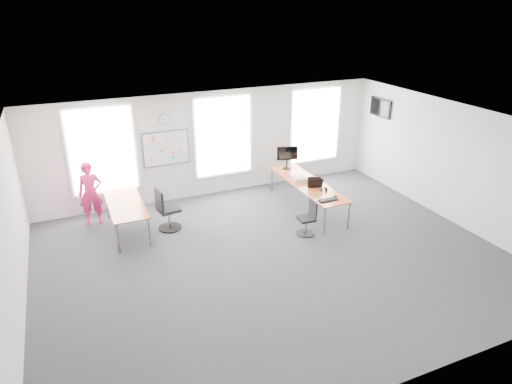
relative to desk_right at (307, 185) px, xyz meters
name	(u,v)px	position (x,y,z in m)	size (l,w,h in m)	color
floor	(273,258)	(-1.95, -1.97, -0.70)	(10.00, 10.00, 0.00)	#27282C
ceiling	(275,126)	(-1.95, -1.97, 2.30)	(10.00, 10.00, 0.00)	white
wall_back	(213,144)	(-1.95, 2.03, 0.80)	(10.00, 10.00, 0.00)	silver
wall_front	(402,305)	(-1.95, -5.97, 0.80)	(10.00, 10.00, 0.00)	silver
wall_left	(8,244)	(-6.95, -1.97, 0.80)	(10.00, 10.00, 0.00)	silver
wall_right	(454,164)	(3.05, -1.97, 0.80)	(10.00, 10.00, 0.00)	silver
window_left	(102,151)	(-4.95, 2.00, 1.00)	(1.60, 0.06, 2.20)	silver
window_mid	(223,136)	(-1.65, 2.00, 1.00)	(1.60, 0.06, 2.20)	silver
window_right	(315,125)	(1.35, 2.00, 1.00)	(1.60, 0.06, 2.20)	silver
desk_right	(307,185)	(0.00, 0.00, 0.00)	(0.82, 3.07, 0.75)	#BA5824
desk_left	(126,206)	(-4.69, 0.61, -0.01)	(0.82, 2.05, 0.75)	#BA5824
chair_right	(308,220)	(-0.70, -1.28, -0.32)	(0.45, 0.45, 0.85)	black
chair_left	(166,212)	(-3.78, 0.32, -0.22)	(0.58, 0.58, 1.08)	black
person	(91,193)	(-5.41, 1.42, 0.12)	(0.59, 0.39, 1.63)	#D6205F
whiteboard	(166,148)	(-3.30, 2.00, 0.85)	(1.20, 0.03, 0.90)	white
wall_clock	(164,120)	(-3.30, 2.00, 1.65)	(0.30, 0.30, 0.04)	gray
tv	(381,108)	(3.00, 1.03, 1.60)	(0.06, 0.90, 0.55)	black
keyboard	(328,200)	(-0.11, -1.21, 0.06)	(0.50, 0.18, 0.02)	black
mouse	(335,196)	(0.17, -1.10, 0.07)	(0.06, 0.10, 0.04)	black
lens_cap	(326,192)	(0.12, -0.75, 0.05)	(0.06, 0.06, 0.01)	black
headphones	(324,190)	(0.09, -0.66, 0.10)	(0.18, 0.09, 0.10)	black
laptop_sleeve	(315,183)	(0.01, -0.37, 0.19)	(0.36, 0.29, 0.29)	black
paper_stack	(300,180)	(-0.14, 0.16, 0.11)	(0.35, 0.26, 0.12)	beige
monitor	(287,155)	(0.00, 1.20, 0.45)	(0.59, 0.25, 0.67)	black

